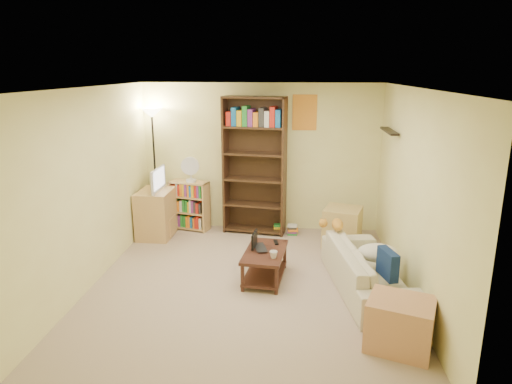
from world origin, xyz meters
TOP-DOWN VIEW (x-y plane):
  - room at (0.00, 0.01)m, footprint 4.50×4.54m
  - sofa at (1.51, -0.01)m, footprint 2.15×1.36m
  - navy_pillow at (1.67, -0.40)m, footprint 0.20×0.38m
  - cream_blanket at (1.64, 0.06)m, footprint 0.51×0.37m
  - tabby_cat at (1.15, 0.67)m, footprint 0.44×0.21m
  - coffee_table at (0.21, 0.18)m, footprint 0.60×0.96m
  - laptop at (0.19, 0.25)m, footprint 0.46×0.40m
  - laptop_screen at (0.06, 0.27)m, footprint 0.04×0.30m
  - mug at (0.33, -0.05)m, footprint 0.13×0.13m
  - tv_remote at (0.34, 0.47)m, footprint 0.08×0.17m
  - tv_stand at (-1.70, 1.67)m, footprint 0.54×0.74m
  - television at (-1.70, 1.67)m, footprint 0.66×0.11m
  - tall_bookshelf at (-0.09, 2.00)m, footprint 1.07×0.49m
  - short_bookshelf at (-1.22, 2.05)m, footprint 0.71×0.43m
  - desk_fan at (-1.17, 2.01)m, footprint 0.30×0.17m
  - floor_lamp at (-1.80, 2.05)m, footprint 0.35×0.35m
  - side_table at (1.34, 1.48)m, footprint 0.67×0.67m
  - end_cabinet at (1.65, -1.25)m, footprint 0.76×0.70m
  - book_stacks at (0.45, 1.95)m, footprint 0.42×0.22m

SIDE VIEW (x-z plane):
  - book_stacks at x=0.45m, z-range -0.01..0.17m
  - coffee_table at x=0.21m, z-range 0.06..0.46m
  - end_cabinet at x=1.65m, z-range 0.00..0.52m
  - sofa at x=1.51m, z-range 0.00..0.56m
  - side_table at x=1.34m, z-range 0.00..0.62m
  - tv_stand at x=-1.70m, z-range 0.00..0.78m
  - tv_remote at x=0.34m, z-range 0.40..0.42m
  - laptop at x=0.19m, z-range 0.40..0.43m
  - short_bookshelf at x=-1.22m, z-range 0.00..0.86m
  - mug at x=0.33m, z-range 0.40..0.50m
  - cream_blanket at x=1.64m, z-range 0.37..0.59m
  - laptop_screen at x=0.06m, z-range 0.42..0.63m
  - navy_pillow at x=1.67m, z-range 0.37..0.70m
  - tabby_cat at x=1.15m, z-range 0.56..0.71m
  - television at x=-1.70m, z-range 0.78..1.16m
  - desk_fan at x=-1.17m, z-range 0.87..1.31m
  - tall_bookshelf at x=-0.09m, z-range 0.06..2.36m
  - room at x=0.00m, z-range 0.36..2.88m
  - floor_lamp at x=-1.80m, z-range 0.62..2.71m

